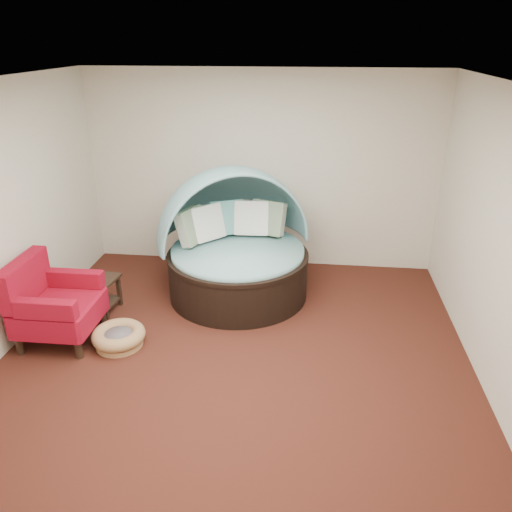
# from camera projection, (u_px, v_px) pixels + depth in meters

# --- Properties ---
(floor) EXTENTS (5.00, 5.00, 0.00)m
(floor) POSITION_uv_depth(u_px,v_px,m) (236.00, 356.00, 5.40)
(floor) COLOR #4B1E15
(floor) RESTS_ON ground
(wall_back) EXTENTS (5.00, 0.00, 5.00)m
(wall_back) POSITION_uv_depth(u_px,v_px,m) (261.00, 172.00, 7.10)
(wall_back) COLOR beige
(wall_back) RESTS_ON floor
(wall_front) EXTENTS (5.00, 0.00, 5.00)m
(wall_front) POSITION_uv_depth(u_px,v_px,m) (157.00, 413.00, 2.56)
(wall_front) COLOR beige
(wall_front) RESTS_ON floor
(wall_right) EXTENTS (0.00, 5.00, 5.00)m
(wall_right) POSITION_uv_depth(u_px,v_px,m) (503.00, 247.00, 4.57)
(wall_right) COLOR beige
(wall_right) RESTS_ON floor
(ceiling) EXTENTS (5.00, 5.00, 0.00)m
(ceiling) POSITION_uv_depth(u_px,v_px,m) (230.00, 84.00, 4.26)
(ceiling) COLOR white
(ceiling) RESTS_ON wall_back
(canopy_daybed) EXTENTS (2.45, 2.43, 1.68)m
(canopy_daybed) POSITION_uv_depth(u_px,v_px,m) (235.00, 237.00, 6.47)
(canopy_daybed) COLOR black
(canopy_daybed) RESTS_ON floor
(pet_basket) EXTENTS (0.75, 0.75, 0.21)m
(pet_basket) POSITION_uv_depth(u_px,v_px,m) (119.00, 337.00, 5.55)
(pet_basket) COLOR #946B43
(pet_basket) RESTS_ON floor
(red_armchair) EXTENTS (0.84, 0.85, 0.98)m
(red_armchair) POSITION_uv_depth(u_px,v_px,m) (53.00, 304.00, 5.53)
(red_armchair) COLOR black
(red_armchair) RESTS_ON floor
(side_table) EXTENTS (0.50, 0.50, 0.44)m
(side_table) POSITION_uv_depth(u_px,v_px,m) (98.00, 290.00, 6.18)
(side_table) COLOR black
(side_table) RESTS_ON floor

